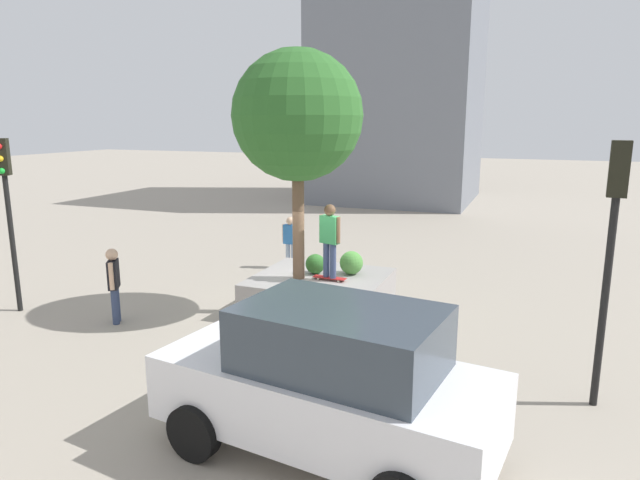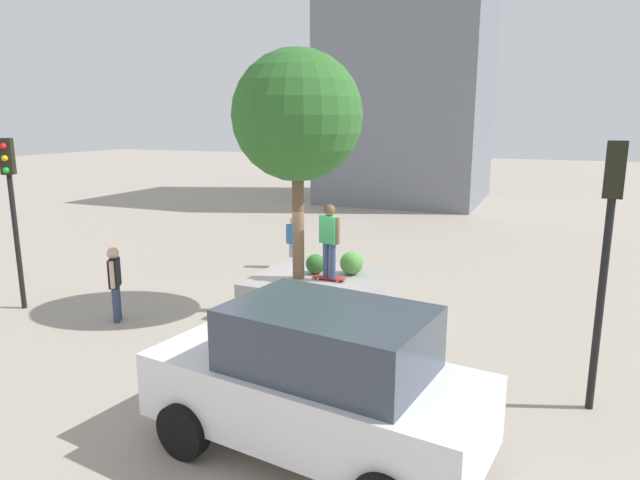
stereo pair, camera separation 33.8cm
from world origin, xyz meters
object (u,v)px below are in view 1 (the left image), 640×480
plaza_tree (297,116)px  bystander_watching (377,343)px  traffic_light_corner (7,195)px  traffic_light_median (612,229)px  skateboard (330,278)px  pedestrian_crossing (290,239)px  police_car (329,381)px  planter_ledge (320,293)px  passerby_with_bag (114,280)px  skateboarder (330,236)px

plaza_tree → bystander_watching: plaza_tree is taller
traffic_light_corner → traffic_light_median: 12.75m
skateboard → pedestrian_crossing: pedestrian_crossing is taller
police_car → pedestrian_crossing: 10.20m
planter_ledge → pedestrian_crossing: (2.34, -3.44, 0.51)m
planter_ledge → traffic_light_median: (-5.90, 2.70, 2.50)m
pedestrian_crossing → passerby_with_bag: (1.71, 5.96, 0.07)m
planter_ledge → passerby_with_bag: passerby_with_bag is taller
planter_ledge → skateboard: size_ratio=3.84×
traffic_light_corner → pedestrian_crossing: bearing=-126.1°
plaza_tree → skateboard: 3.82m
passerby_with_bag → bystander_watching: 6.57m
plaza_tree → pedestrian_crossing: plaza_tree is taller
skateboard → pedestrian_crossing: (2.68, -3.69, 0.02)m
police_car → passerby_with_bag: (6.39, -3.09, -0.10)m
planter_ledge → traffic_light_corner: (6.85, 2.73, 2.43)m
plaza_tree → passerby_with_bag: size_ratio=3.03×
skateboard → skateboarder: 1.02m
skateboarder → passerby_with_bag: skateboarder is taller
plaza_tree → traffic_light_median: (-6.31, 2.35, -1.73)m
skateboarder → bystander_watching: skateboarder is taller
plaza_tree → skateboarder: 2.82m
pedestrian_crossing → passerby_with_bag: passerby_with_bag is taller
skateboarder → passerby_with_bag: bearing=27.4°
traffic_light_corner → passerby_with_bag: traffic_light_corner is taller
skateboard → police_car: size_ratio=0.16×
police_car → planter_ledge: bearing=-67.4°
plaza_tree → skateboarder: bearing=-172.4°
skateboarder → traffic_light_corner: size_ratio=0.42×
planter_ledge → traffic_light_corner: bearing=21.7°
traffic_light_median → pedestrian_crossing: bearing=-36.7°
plaza_tree → skateboarder: size_ratio=3.04×
planter_ledge → skateboard: 0.65m
skateboard → bystander_watching: bystander_watching is taller
passerby_with_bag → bystander_watching: size_ratio=1.16×
police_car → traffic_light_median: bearing=-140.6°
skateboard → passerby_with_bag: bearing=27.4°
pedestrian_crossing → bystander_watching: 8.47m
passerby_with_bag → plaza_tree: bearing=-149.1°
skateboard → planter_ledge: bearing=-36.0°
skateboard → police_car: bearing=110.4°
planter_ledge → traffic_light_median: size_ratio=0.72×
planter_ledge → passerby_with_bag: 4.81m
pedestrian_crossing → passerby_with_bag: bearing=74.0°
skateboarder → traffic_light_median: size_ratio=0.41×
skateboard → skateboarder: bearing=14.0°
planter_ledge → police_car: (-2.34, 5.62, 0.68)m
plaza_tree → police_car: (-2.75, 5.27, -3.55)m
skateboard → traffic_light_median: size_ratio=0.19×
skateboard → skateboarder: (0.00, 0.00, 1.02)m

